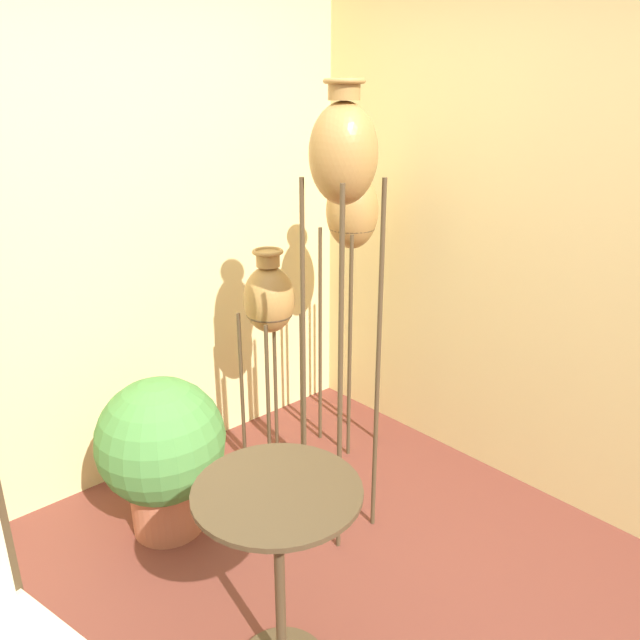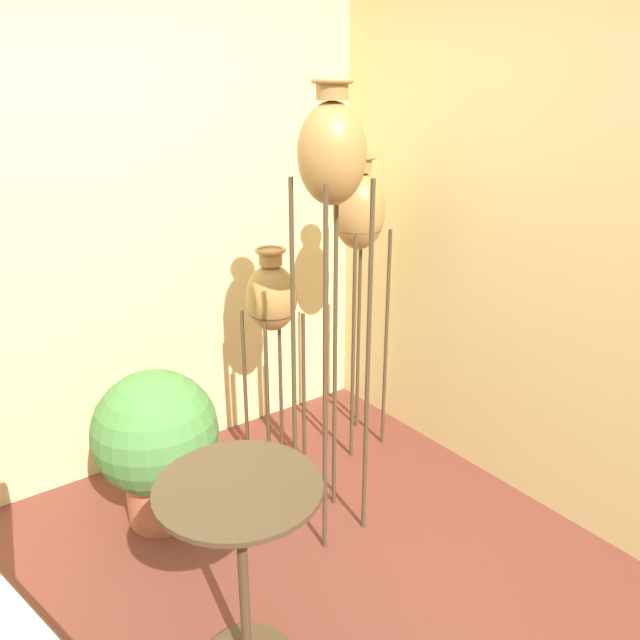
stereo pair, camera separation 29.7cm
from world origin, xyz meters
The scene contains 7 objects.
wall_back centered at (0.00, 1.66, 1.35)m, with size 7.25×0.06×2.70m.
wall_right centered at (1.66, 0.00, 1.35)m, with size 0.06×7.25×2.70m.
vase_stand_tall centered at (0.69, 0.56, 1.65)m, with size 0.27×0.27×1.98m.
vase_stand_medium centered at (1.26, 1.07, 1.32)m, with size 0.27×0.27×1.63m.
vase_stand_short centered at (0.78, 1.17, 0.93)m, with size 0.26×0.26×1.20m.
side_table centered at (-0.02, 0.12, 0.55)m, with size 0.55×0.55×0.76m.
potted_plant centered at (0.07, 1.08, 0.42)m, with size 0.58×0.58×0.75m.
Camera 1 is at (-1.04, -1.19, 1.95)m, focal length 35.00 mm.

